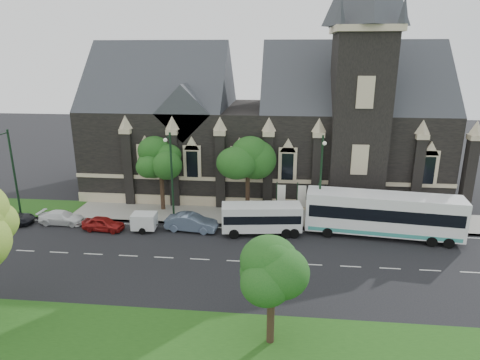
# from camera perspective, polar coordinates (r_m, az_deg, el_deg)

# --- Properties ---
(ground) EXTENTS (160.00, 160.00, 0.00)m
(ground) POSITION_cam_1_polar(r_m,az_deg,el_deg) (34.53, -5.52, -10.74)
(ground) COLOR black
(ground) RESTS_ON ground
(sidewalk) EXTENTS (80.00, 5.00, 0.15)m
(sidewalk) POSITION_cam_1_polar(r_m,az_deg,el_deg) (43.00, -3.08, -4.82)
(sidewalk) COLOR gray
(sidewalk) RESTS_ON ground
(museum) EXTENTS (40.00, 17.70, 29.90)m
(museum) POSITION_cam_1_polar(r_m,az_deg,el_deg) (49.37, 4.37, 7.75)
(museum) COLOR black
(museum) RESTS_ON ground
(tree_park_east) EXTENTS (3.40, 3.40, 6.28)m
(tree_park_east) POSITION_cam_1_polar(r_m,az_deg,el_deg) (23.54, 4.83, -11.99)
(tree_park_east) COLOR black
(tree_park_east) RESTS_ON ground
(tree_walk_right) EXTENTS (4.08, 4.08, 7.80)m
(tree_walk_right) POSITION_cam_1_polar(r_m,az_deg,el_deg) (42.03, 1.39, 2.91)
(tree_walk_right) COLOR black
(tree_walk_right) RESTS_ON ground
(tree_walk_left) EXTENTS (3.91, 3.91, 7.64)m
(tree_walk_left) POSITION_cam_1_polar(r_m,az_deg,el_deg) (43.64, -10.51, 3.05)
(tree_walk_left) COLOR black
(tree_walk_left) RESTS_ON ground
(street_lamp_near) EXTENTS (0.36, 1.88, 9.00)m
(street_lamp_near) POSITION_cam_1_polar(r_m,az_deg,el_deg) (38.78, 11.01, 0.32)
(street_lamp_near) COLOR black
(street_lamp_near) RESTS_ON ground
(street_lamp_mid) EXTENTS (0.36, 1.88, 9.00)m
(street_lamp_mid) POSITION_cam_1_polar(r_m,az_deg,el_deg) (39.96, -9.40, 0.90)
(street_lamp_mid) COLOR black
(street_lamp_mid) RESTS_ON ground
(street_lamp_far) EXTENTS (0.36, 1.88, 9.00)m
(street_lamp_far) POSITION_cam_1_polar(r_m,az_deg,el_deg) (46.73, -28.71, 1.35)
(street_lamp_far) COLOR black
(street_lamp_far) RESTS_ON ground
(banner_flag_left) EXTENTS (0.90, 0.10, 4.00)m
(banner_flag_left) POSITION_cam_1_polar(r_m,az_deg,el_deg) (41.25, 5.43, -2.41)
(banner_flag_left) COLOR black
(banner_flag_left) RESTS_ON ground
(banner_flag_center) EXTENTS (0.90, 0.10, 4.00)m
(banner_flag_center) POSITION_cam_1_polar(r_m,az_deg,el_deg) (41.30, 8.21, -2.49)
(banner_flag_center) COLOR black
(banner_flag_center) RESTS_ON ground
(banner_flag_right) EXTENTS (0.90, 0.10, 4.00)m
(banner_flag_right) POSITION_cam_1_polar(r_m,az_deg,el_deg) (41.44, 10.98, -2.56)
(banner_flag_right) COLOR black
(banner_flag_right) RESTS_ON ground
(tour_coach) EXTENTS (13.80, 4.42, 3.96)m
(tour_coach) POSITION_cam_1_polar(r_m,az_deg,el_deg) (39.80, 18.95, -4.39)
(tour_coach) COLOR white
(tour_coach) RESTS_ON ground
(shuttle_bus) EXTENTS (7.47, 3.34, 2.79)m
(shuttle_bus) POSITION_cam_1_polar(r_m,az_deg,el_deg) (38.40, 2.98, -5.07)
(shuttle_bus) COLOR silver
(shuttle_bus) RESTS_ON ground
(box_trailer) EXTENTS (3.23, 1.90, 1.71)m
(box_trailer) POSITION_cam_1_polar(r_m,az_deg,el_deg) (40.15, -12.96, -5.49)
(box_trailer) COLOR silver
(box_trailer) RESTS_ON ground
(sedan) EXTENTS (5.03, 2.21, 1.61)m
(sedan) POSITION_cam_1_polar(r_m,az_deg,el_deg) (39.51, -6.67, -5.79)
(sedan) COLOR slate
(sedan) RESTS_ON ground
(car_far_red) EXTENTS (4.03, 1.89, 1.33)m
(car_far_red) POSITION_cam_1_polar(r_m,az_deg,el_deg) (41.39, -18.20, -5.70)
(car_far_red) COLOR maroon
(car_far_red) RESTS_ON ground
(car_far_white) EXTENTS (4.46, 1.89, 1.29)m
(car_far_white) POSITION_cam_1_polar(r_m,az_deg,el_deg) (44.35, -23.17, -4.75)
(car_far_white) COLOR white
(car_far_white) RESTS_ON ground
(car_far_black) EXTENTS (4.50, 2.24, 1.22)m
(car_far_black) POSITION_cam_1_polar(r_m,az_deg,el_deg) (46.57, -28.75, -4.54)
(car_far_black) COLOR black
(car_far_black) RESTS_ON ground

